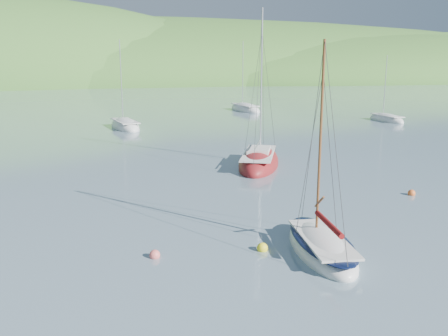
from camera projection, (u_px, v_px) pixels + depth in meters
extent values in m
plane|color=slate|center=(223.00, 261.00, 21.37)|extent=(700.00, 700.00, 0.00)
ellipsoid|color=#316B29|center=(119.00, 79.00, 182.81)|extent=(440.00, 110.00, 44.00)
ellipsoid|color=#316B29|center=(356.00, 78.00, 193.25)|extent=(240.00, 100.00, 34.00)
ellipsoid|color=white|center=(321.00, 249.00, 22.35)|extent=(2.99, 6.68, 1.59)
cube|color=silver|center=(323.00, 239.00, 22.10)|extent=(2.25, 5.20, 0.10)
cylinder|color=brown|center=(320.00, 140.00, 22.03)|extent=(0.12, 0.12, 8.65)
ellipsoid|color=black|center=(322.00, 240.00, 22.25)|extent=(2.94, 6.61, 0.27)
cylinder|color=maroon|center=(329.00, 224.00, 21.27)|extent=(0.54, 3.12, 0.24)
ellipsoid|color=maroon|center=(259.00, 163.00, 39.75)|extent=(6.22, 9.44, 2.47)
cube|color=silver|center=(259.00, 153.00, 39.39)|extent=(4.76, 7.32, 0.10)
cylinder|color=#B7B6BB|center=(261.00, 81.00, 39.36)|extent=(0.12, 0.12, 11.18)
cube|color=silver|center=(259.00, 150.00, 39.33)|extent=(2.50, 2.95, 0.42)
cylinder|color=#B7B6BB|center=(258.00, 144.00, 38.32)|extent=(1.70, 4.01, 0.09)
ellipsoid|color=white|center=(125.00, 127.00, 60.01)|extent=(4.37, 8.34, 2.17)
cube|color=silver|center=(125.00, 121.00, 59.70)|extent=(3.31, 6.48, 0.10)
cylinder|color=#B7B6BB|center=(121.00, 80.00, 59.63)|extent=(0.12, 0.12, 9.52)
ellipsoid|color=white|center=(245.00, 110.00, 78.69)|extent=(4.42, 8.58, 2.22)
cube|color=silver|center=(246.00, 105.00, 78.37)|extent=(3.35, 6.67, 0.10)
cylinder|color=#B7B6BB|center=(243.00, 73.00, 78.31)|extent=(0.12, 0.12, 9.80)
ellipsoid|color=white|center=(386.00, 120.00, 66.60)|extent=(2.98, 6.74, 1.78)
cube|color=silver|center=(387.00, 115.00, 66.34)|extent=(2.25, 5.25, 0.10)
cylinder|color=#B7B6BB|center=(385.00, 86.00, 66.32)|extent=(0.12, 0.12, 7.84)
sphere|color=yellow|center=(262.00, 248.00, 22.50)|extent=(0.50, 0.50, 0.50)
sphere|color=#F16560|center=(155.00, 255.00, 21.72)|extent=(0.47, 0.47, 0.47)
sphere|color=orange|center=(412.00, 193.00, 31.41)|extent=(0.47, 0.47, 0.47)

